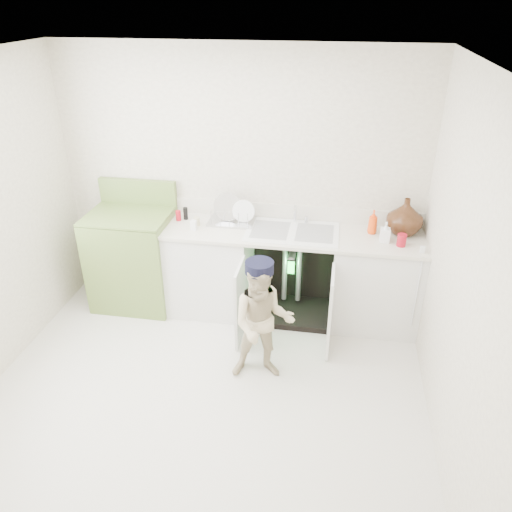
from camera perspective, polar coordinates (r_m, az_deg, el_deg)
The scene contains 5 objects.
ground at distance 4.22m, azimuth -5.73°, elevation -14.92°, with size 3.50×3.50×0.00m, color beige.
room_shell at distance 3.49m, azimuth -6.70°, elevation 0.25°, with size 6.00×5.50×1.26m.
counter_run at distance 4.82m, azimuth 4.43°, elevation -1.78°, with size 2.44×1.02×1.24m.
avocado_stove at distance 5.15m, azimuth -13.76°, elevation -0.13°, with size 0.79×0.65×1.22m.
repair_worker at distance 4.01m, azimuth 0.77°, elevation -7.50°, with size 0.57×0.84×1.07m.
Camera 1 is at (0.92, -2.96, 2.87)m, focal length 35.00 mm.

